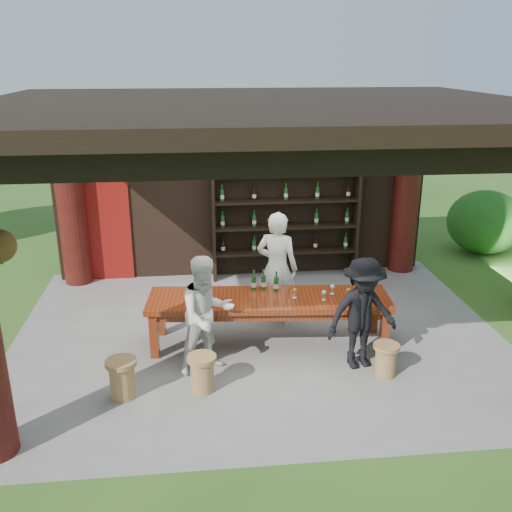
{
  "coord_description": "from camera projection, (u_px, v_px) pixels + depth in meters",
  "views": [
    {
      "loc": [
        -0.88,
        -7.81,
        4.07
      ],
      "look_at": [
        0.0,
        0.4,
        1.15
      ],
      "focal_mm": 40.0,
      "sensor_mm": 36.0,
      "label": 1
    }
  ],
  "objects": [
    {
      "name": "trees",
      "position": [
        435.0,
        103.0,
        8.86
      ],
      "size": [
        21.41,
        9.98,
        4.8
      ],
      "color": "#3F2819",
      "rests_on": "ground"
    },
    {
      "name": "stool_near_right",
      "position": [
        386.0,
        359.0,
        7.59
      ],
      "size": [
        0.35,
        0.35,
        0.46
      ],
      "rotation": [
        0.0,
        0.0,
        0.15
      ],
      "color": "olive",
      "rests_on": "ground"
    },
    {
      "name": "stool_near_left",
      "position": [
        202.0,
        372.0,
        7.24
      ],
      "size": [
        0.38,
        0.38,
        0.49
      ],
      "rotation": [
        0.0,
        0.0,
        0.27
      ],
      "color": "olive",
      "rests_on": "ground"
    },
    {
      "name": "guest_man",
      "position": [
        362.0,
        314.0,
        7.65
      ],
      "size": [
        1.12,
        0.79,
        1.58
      ],
      "primitive_type": "imported",
      "rotation": [
        0.0,
        0.0,
        0.21
      ],
      "color": "black",
      "rests_on": "ground"
    },
    {
      "name": "shrubs",
      "position": [
        312.0,
        303.0,
        8.52
      ],
      "size": [
        15.28,
        8.48,
        1.36
      ],
      "color": "#194C14",
      "rests_on": "ground"
    },
    {
      "name": "napkin_basket",
      "position": [
        202.0,
        296.0,
        8.15
      ],
      "size": [
        0.27,
        0.2,
        0.14
      ],
      "primitive_type": "cube",
      "rotation": [
        0.0,
        0.0,
        -0.08
      ],
      "color": "#BF6672",
      "rests_on": "tasting_table"
    },
    {
      "name": "ground",
      "position": [
        259.0,
        335.0,
        8.77
      ],
      "size": [
        90.0,
        90.0,
        0.0
      ],
      "primitive_type": "plane",
      "color": "#2D5119",
      "rests_on": "ground"
    },
    {
      "name": "host",
      "position": [
        277.0,
        268.0,
        8.94
      ],
      "size": [
        0.79,
        0.67,
        1.82
      ],
      "primitive_type": "imported",
      "rotation": [
        0.0,
        0.0,
        2.71
      ],
      "color": "white",
      "rests_on": "ground"
    },
    {
      "name": "stool_far_left",
      "position": [
        122.0,
        378.0,
        7.1
      ],
      "size": [
        0.39,
        0.39,
        0.52
      ],
      "rotation": [
        0.0,
        0.0,
        -0.01
      ],
      "color": "olive",
      "rests_on": "ground"
    },
    {
      "name": "table_glasses",
      "position": [
        325.0,
        293.0,
        8.24
      ],
      "size": [
        0.84,
        0.27,
        0.15
      ],
      "color": "silver",
      "rests_on": "tasting_table"
    },
    {
      "name": "table_bottles",
      "position": [
        264.0,
        280.0,
        8.48
      ],
      "size": [
        0.41,
        0.17,
        0.31
      ],
      "color": "#194C1E",
      "rests_on": "tasting_table"
    },
    {
      "name": "pavilion",
      "position": [
        255.0,
        193.0,
        8.46
      ],
      "size": [
        7.5,
        6.0,
        3.6
      ],
      "color": "slate",
      "rests_on": "ground"
    },
    {
      "name": "tasting_table",
      "position": [
        269.0,
        305.0,
        8.3
      ],
      "size": [
        3.57,
        1.18,
        0.75
      ],
      "rotation": [
        0.0,
        0.0,
        -0.08
      ],
      "color": "#5B210D",
      "rests_on": "ground"
    },
    {
      "name": "wine_shelf",
      "position": [
        286.0,
        215.0,
        10.73
      ],
      "size": [
        2.78,
        0.42,
        2.45
      ],
      "color": "black",
      "rests_on": "ground"
    },
    {
      "name": "guest_woman",
      "position": [
        207.0,
        315.0,
        7.56
      ],
      "size": [
        0.97,
        0.88,
        1.63
      ],
      "primitive_type": "imported",
      "rotation": [
        0.0,
        0.0,
        0.4
      ],
      "color": "silver",
      "rests_on": "ground"
    }
  ]
}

